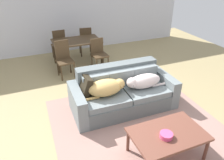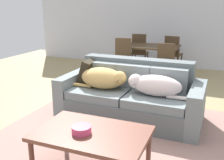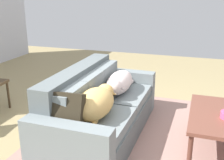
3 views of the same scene
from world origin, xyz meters
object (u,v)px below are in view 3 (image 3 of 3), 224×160
Objects in this scene: dog_on_right_cushion at (119,83)px; throw_pillow_by_left_arm at (64,112)px; coffee_table at (222,118)px; couch at (98,110)px; dog_on_left_cushion at (96,102)px.

throw_pillow_by_left_arm is (-1.13, 0.23, 0.03)m from dog_on_right_cushion.
coffee_table is (0.82, -1.53, -0.21)m from throw_pillow_by_left_arm.
couch is at bearing 92.69° from coffee_table.
throw_pillow_by_left_arm is at bearing 153.55° from dog_on_left_cushion.
couch reaches higher than throw_pillow_by_left_arm.
couch is 2.44× the size of dog_on_right_cushion.
dog_on_left_cushion reaches higher than dog_on_right_cushion.
dog_on_right_cushion is 0.78× the size of coffee_table.
dog_on_right_cushion is 2.19× the size of throw_pillow_by_left_arm.
couch is 5.35× the size of throw_pillow_by_left_arm.
dog_on_left_cushion is at bearing 178.31° from dog_on_right_cushion.
couch is 0.49m from dog_on_left_cushion.
dog_on_left_cushion is 1.43m from coffee_table.
coffee_table is at bearing -86.37° from couch.
dog_on_left_cushion is at bearing 108.76° from coffee_table.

